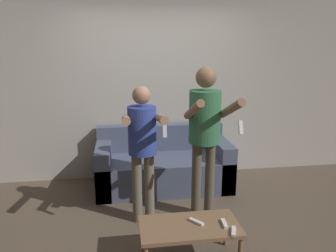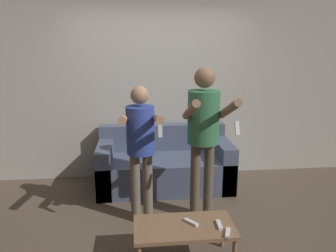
% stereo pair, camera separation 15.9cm
% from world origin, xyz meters
% --- Properties ---
extents(ground_plane, '(14.00, 14.00, 0.00)m').
position_xyz_m(ground_plane, '(0.00, 0.00, 0.00)').
color(ground_plane, brown).
extents(wall_back, '(6.40, 0.06, 2.70)m').
position_xyz_m(wall_back, '(0.00, 1.55, 1.35)').
color(wall_back, '#B7B2A8').
rests_on(wall_back, ground_plane).
extents(couch, '(1.83, 0.84, 0.82)m').
position_xyz_m(couch, '(0.05, 1.09, 0.29)').
color(couch, '#4C5670').
rests_on(couch, ground_plane).
extents(person_standing_left, '(0.42, 0.71, 1.55)m').
position_xyz_m(person_standing_left, '(-0.29, 0.17, 0.96)').
color(person_standing_left, '#6B6051').
rests_on(person_standing_left, ground_plane).
extents(person_standing_right, '(0.47, 0.79, 1.74)m').
position_xyz_m(person_standing_right, '(0.40, 0.17, 1.10)').
color(person_standing_right, brown).
rests_on(person_standing_right, ground_plane).
extents(coffee_table, '(0.91, 0.48, 0.38)m').
position_xyz_m(coffee_table, '(0.07, -0.60, 0.34)').
color(coffee_table, '#846042').
rests_on(coffee_table, ground_plane).
extents(remote_near, '(0.09, 0.15, 0.02)m').
position_xyz_m(remote_near, '(0.43, -0.78, 0.39)').
color(remote_near, white).
rests_on(remote_near, coffee_table).
extents(remote_mid, '(0.05, 0.15, 0.02)m').
position_xyz_m(remote_mid, '(0.39, -0.64, 0.39)').
color(remote_mid, white).
rests_on(remote_mid, coffee_table).
extents(remote_far, '(0.12, 0.14, 0.02)m').
position_xyz_m(remote_far, '(0.14, -0.57, 0.39)').
color(remote_far, white).
rests_on(remote_far, coffee_table).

